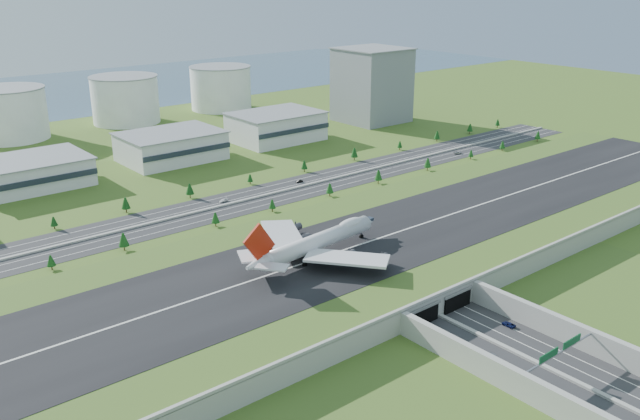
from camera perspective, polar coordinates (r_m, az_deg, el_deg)
ground at (r=268.95m, az=1.98°, el=-5.01°), size 1200.00×1200.00×0.00m
airfield_deck at (r=267.20m, az=2.01°, el=-4.21°), size 520.00×100.00×9.20m
underpass_road at (r=212.43m, az=20.44°, el=-12.53°), size 38.80×120.40×8.00m
sign_gantry_near at (r=212.42m, az=19.53°, el=-11.30°), size 38.70×0.70×9.80m
north_expressway at (r=340.69m, az=-8.62°, el=0.22°), size 560.00×36.00×0.12m
tree_row at (r=342.19m, az=-7.82°, el=1.15°), size 499.46×48.52×8.24m
hangar_mid_a at (r=400.46m, az=-23.23°, el=2.89°), size 58.00×42.00×15.00m
hangar_mid_b at (r=429.86m, az=-12.43°, el=5.24°), size 58.00×42.00×17.00m
hangar_mid_c at (r=470.04m, az=-3.73°, el=7.01°), size 58.00×42.00×19.00m
office_tower at (r=530.22m, az=4.38°, el=10.42°), size 46.00×46.00×55.00m
fuel_tank_b at (r=517.66m, az=-24.72°, el=7.34°), size 50.00×50.00×35.00m
fuel_tank_c at (r=544.83m, az=-16.07°, el=8.90°), size 50.00×50.00×35.00m
fuel_tank_d at (r=583.23m, az=-8.35°, el=10.12°), size 50.00×50.00×35.00m
boeing_747 at (r=257.53m, az=-0.32°, el=-2.72°), size 70.10×65.93×21.70m
car_0 at (r=217.51m, az=14.40°, el=-11.82°), size 3.00×4.84×1.54m
car_2 at (r=236.38m, az=15.60°, el=-9.26°), size 2.24×4.81×1.33m
car_5 at (r=376.32m, az=-1.76°, el=2.44°), size 4.30×2.16×1.35m
car_6 at (r=444.15m, az=11.51°, el=4.76°), size 6.17×4.71×1.56m
car_7 at (r=348.13m, az=-8.12°, el=0.81°), size 5.37×3.15×1.46m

